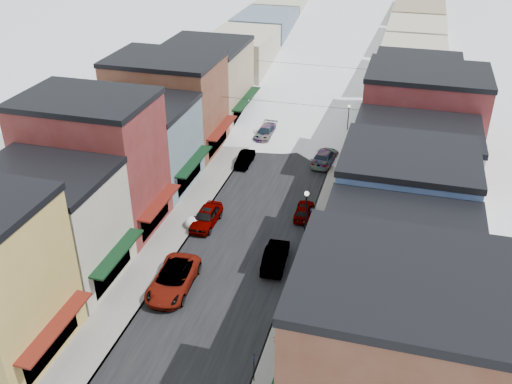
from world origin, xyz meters
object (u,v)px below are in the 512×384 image
Objects in this scene: car_silver_sedan at (206,217)px; car_white_suv at (173,279)px; car_dark_hatch at (245,159)px; trash_can at (313,214)px; streetlamp_near at (306,210)px; fire_hydrant at (276,338)px; car_green_sedan at (275,256)px.

car_white_suv is at bearing -84.97° from car_silver_sedan.
car_dark_hatch reaches higher than trash_can.
fire_hydrant is at bearing -87.44° from streetlamp_near.
car_white_suv is 15.73m from trash_can.
car_silver_sedan is at bearing -159.35° from trash_can.
trash_can is (9.50, -9.48, -0.06)m from car_dark_hatch.
car_silver_sedan reaches higher than trash_can.
fire_hydrant is (2.28, -8.94, -0.35)m from car_green_sedan.
car_dark_hatch is at bearing 135.06° from trash_can.
car_green_sedan is 1.01× the size of streetlamp_near.
trash_can is (9.39, 3.54, -0.23)m from car_silver_sedan.
car_dark_hatch is 0.82× the size of streetlamp_near.
trash_can is 0.18× the size of streetlamp_near.
streetlamp_near reaches higher than car_white_suv.
car_white_suv is 10.01m from fire_hydrant.
car_white_suv is 1.30× the size of car_silver_sedan.
trash_can is at bearing 21.54° from car_silver_sedan.
streetlamp_near reaches higher than car_green_sedan.
car_white_suv is at bearing 158.08° from fire_hydrant.
car_white_suv is 9.08× the size of fire_hydrant.
fire_hydrant is 0.14× the size of streetlamp_near.
streetlamp_near is (9.39, -0.35, 2.44)m from car_silver_sedan.
car_dark_hatch is at bearing 125.40° from streetlamp_near.
streetlamp_near is (1.70, 4.01, 2.46)m from car_green_sedan.
car_dark_hatch is 0.82× the size of car_green_sedan.
streetlamp_near is at bearing 43.60° from car_white_suv.
car_white_suv reaches higher than car_silver_sedan.
car_white_suv is at bearing -88.71° from car_dark_hatch.
car_dark_hatch is at bearing 88.97° from car_white_suv.
streetlamp_near reaches higher than fire_hydrant.
car_dark_hatch is 28.19m from fire_hydrant.
car_silver_sedan is 0.99× the size of car_green_sedan.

